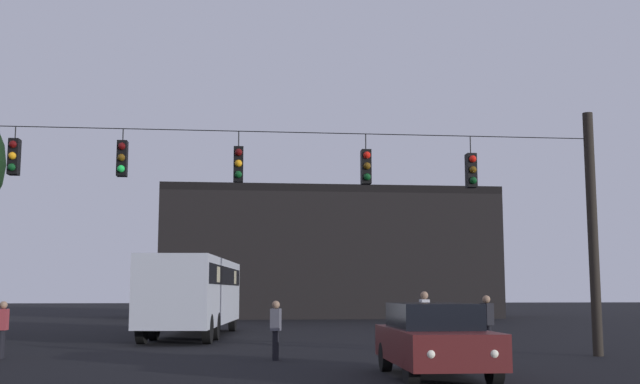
{
  "coord_description": "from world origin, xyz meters",
  "views": [
    {
      "loc": [
        -0.27,
        -6.74,
        1.78
      ],
      "look_at": [
        1.96,
        14.27,
        4.5
      ],
      "focal_mm": 43.09,
      "sensor_mm": 36.0,
      "label": 1
    }
  ],
  "objects_px": {
    "city_bus": "(194,289)",
    "car_near_right": "(434,339)",
    "pedestrian_crossing_right": "(487,321)",
    "pedestrian_near_bus": "(276,327)",
    "pedestrian_crossing_left": "(425,317)",
    "pedestrian_crossing_center": "(2,327)"
  },
  "relations": [
    {
      "from": "pedestrian_crossing_center",
      "to": "pedestrian_near_bus",
      "type": "distance_m",
      "value": 7.29
    },
    {
      "from": "pedestrian_crossing_center",
      "to": "pedestrian_near_bus",
      "type": "bearing_deg",
      "value": -9.84
    },
    {
      "from": "pedestrian_crossing_center",
      "to": "car_near_right",
      "type": "bearing_deg",
      "value": -28.9
    },
    {
      "from": "pedestrian_crossing_center",
      "to": "pedestrian_near_bus",
      "type": "height_order",
      "value": "pedestrian_near_bus"
    },
    {
      "from": "pedestrian_crossing_center",
      "to": "pedestrian_crossing_right",
      "type": "xyz_separation_m",
      "value": [
        13.21,
        -0.06,
        0.09
      ]
    },
    {
      "from": "city_bus",
      "to": "pedestrian_near_bus",
      "type": "bearing_deg",
      "value": -75.86
    },
    {
      "from": "car_near_right",
      "to": "pedestrian_near_bus",
      "type": "height_order",
      "value": "pedestrian_near_bus"
    },
    {
      "from": "city_bus",
      "to": "car_near_right",
      "type": "relative_size",
      "value": 2.56
    },
    {
      "from": "car_near_right",
      "to": "pedestrian_crossing_right",
      "type": "relative_size",
      "value": 2.65
    },
    {
      "from": "pedestrian_crossing_left",
      "to": "pedestrian_near_bus",
      "type": "bearing_deg",
      "value": -151.08
    },
    {
      "from": "city_bus",
      "to": "pedestrian_crossing_center",
      "type": "height_order",
      "value": "city_bus"
    },
    {
      "from": "city_bus",
      "to": "pedestrian_crossing_left",
      "type": "relative_size",
      "value": 6.36
    },
    {
      "from": "city_bus",
      "to": "pedestrian_near_bus",
      "type": "relative_size",
      "value": 7.35
    },
    {
      "from": "pedestrian_crossing_left",
      "to": "city_bus",
      "type": "bearing_deg",
      "value": 131.59
    },
    {
      "from": "pedestrian_crossing_right",
      "to": "city_bus",
      "type": "bearing_deg",
      "value": 132.53
    },
    {
      "from": "pedestrian_crossing_left",
      "to": "pedestrian_crossing_center",
      "type": "bearing_deg",
      "value": -173.82
    },
    {
      "from": "city_bus",
      "to": "car_near_right",
      "type": "distance_m",
      "value": 16.19
    },
    {
      "from": "pedestrian_crossing_center",
      "to": "pedestrian_crossing_right",
      "type": "height_order",
      "value": "pedestrian_crossing_right"
    },
    {
      "from": "car_near_right",
      "to": "pedestrian_crossing_left",
      "type": "height_order",
      "value": "pedestrian_crossing_left"
    },
    {
      "from": "pedestrian_crossing_right",
      "to": "pedestrian_near_bus",
      "type": "xyz_separation_m",
      "value": [
        -6.02,
        -1.18,
        -0.08
      ]
    },
    {
      "from": "pedestrian_crossing_center",
      "to": "pedestrian_crossing_right",
      "type": "bearing_deg",
      "value": -0.27
    },
    {
      "from": "car_near_right",
      "to": "pedestrian_crossing_left",
      "type": "bearing_deg",
      "value": 77.8
    }
  ]
}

